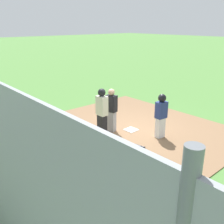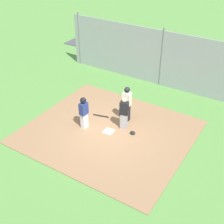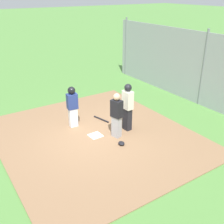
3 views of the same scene
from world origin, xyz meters
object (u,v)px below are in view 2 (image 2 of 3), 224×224
object	(u,v)px
home_plate	(109,131)
catcher_mask	(133,133)
parked_car_dark	(192,51)
baseball_bat	(101,116)
umpire	(127,103)
parked_car_blue	(148,42)
catcher	(124,112)
runner	(84,111)

from	to	relation	value
home_plate	catcher_mask	xyz separation A→B (m)	(-1.02, -0.42, 0.05)
parked_car_dark	baseball_bat	bearing A→B (deg)	-107.56
umpire	baseball_bat	bearing A→B (deg)	-73.82
catcher_mask	parked_car_blue	distance (m)	10.32
home_plate	umpire	distance (m)	1.57
catcher	umpire	xyz separation A→B (m)	(0.22, -0.63, 0.10)
baseball_bat	parked_car_blue	xyz separation A→B (m)	(1.99, -9.07, 0.55)
catcher	catcher_mask	distance (m)	1.00
runner	parked_car_blue	bearing A→B (deg)	106.27
home_plate	catcher	xyz separation A→B (m)	(-0.44, -0.61, 0.84)
home_plate	baseball_bat	distance (m)	1.29
parked_car_dark	parked_car_blue	xyz separation A→B (m)	(3.30, 0.01, 0.00)
home_plate	parked_car_dark	xyz separation A→B (m)	(-0.33, -9.92, 0.57)
parked_car_dark	parked_car_blue	bearing A→B (deg)	170.73
runner	catcher_mask	size ratio (longest dim) A/B	6.62
umpire	catcher_mask	xyz separation A→B (m)	(-0.80, 0.82, -0.88)
catcher	parked_car_dark	xyz separation A→B (m)	(0.12, -9.31, -0.26)
catcher_mask	parked_car_blue	world-z (taller)	parked_car_blue
catcher	runner	world-z (taller)	catcher
catcher_mask	parked_car_blue	size ratio (longest dim) A/B	0.05
parked_car_dark	catcher	bearing A→B (deg)	-98.65
runner	catcher_mask	world-z (taller)	runner
catcher	parked_car_blue	xyz separation A→B (m)	(3.41, -9.31, -0.26)
catcher_mask	parked_car_dark	bearing A→B (deg)	-85.82
parked_car_dark	home_plate	bearing A→B (deg)	-101.25
parked_car_dark	parked_car_blue	world-z (taller)	same
umpire	parked_car_dark	world-z (taller)	umpire
umpire	catcher_mask	size ratio (longest dim) A/B	7.44
runner	parked_car_blue	size ratio (longest dim) A/B	0.36
baseball_bat	parked_car_dark	xyz separation A→B (m)	(-1.31, -9.08, 0.55)
home_plate	baseball_bat	xyz separation A→B (m)	(0.98, -0.84, 0.02)
umpire	parked_car_blue	bearing A→B (deg)	-161.81
runner	parked_car_dark	world-z (taller)	runner
runner	baseball_bat	xyz separation A→B (m)	(-0.14, -1.16, -0.87)
catcher	parked_car_dark	size ratio (longest dim) A/B	0.37
home_plate	baseball_bat	world-z (taller)	baseball_bat
umpire	baseball_bat	size ratio (longest dim) A/B	2.23
runner	umpire	bearing A→B (deg)	55.24
parked_car_dark	parked_car_blue	size ratio (longest dim) A/B	1.01
runner	catcher_mask	distance (m)	2.41
umpire	runner	size ratio (longest dim) A/B	1.12
baseball_bat	umpire	bearing A→B (deg)	-175.91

